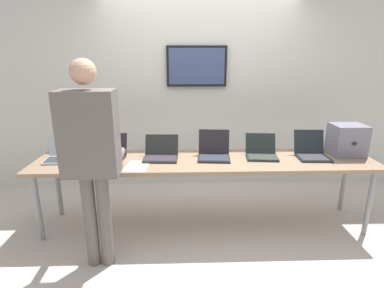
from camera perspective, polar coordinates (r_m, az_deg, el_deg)
The scene contains 13 objects.
ground at distance 3.46m, azimuth 2.36°, elevation -15.08°, with size 8.00×8.00×0.04m, color beige.
back_wall at distance 4.09m, azimuth 1.42°, elevation 10.93°, with size 8.00×0.11×2.78m.
workbench at distance 3.14m, azimuth 2.51°, elevation -3.75°, with size 3.52×0.70×0.75m.
equipment_box at distance 3.63m, azimuth 27.41°, elevation 0.70°, with size 0.34×0.30×0.34m.
laptop_station_0 at distance 3.40m, azimuth -23.52°, elevation -1.79°, with size 0.32×0.34×0.23m.
laptop_station_1 at distance 3.26m, azimuth -15.27°, elevation -1.70°, with size 0.33×0.35×0.24m.
laptop_station_2 at distance 3.17m, azimuth -5.94°, elevation -1.79°, with size 0.37×0.33×0.22m.
laptop_station_3 at distance 3.18m, azimuth 4.19°, elevation -1.47°, with size 0.36×0.37×0.27m.
laptop_station_4 at distance 3.28m, azimuth 13.07°, elevation -1.48°, with size 0.35×0.36×0.22m.
laptop_station_5 at distance 3.43m, azimuth 21.80°, elevation -1.31°, with size 0.33×0.36×0.26m.
person at distance 2.53m, azimuth -18.71°, elevation -0.69°, with size 0.45×0.59×1.77m.
coffee_mug at distance 2.94m, azimuth -14.78°, elevation -3.83°, with size 0.08×0.08×0.09m.
paper_sheet at distance 2.99m, azimuth -10.39°, elevation -4.13°, with size 0.24×0.31×0.00m.
Camera 1 is at (-0.23, -2.94, 1.79)m, focal length 28.01 mm.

